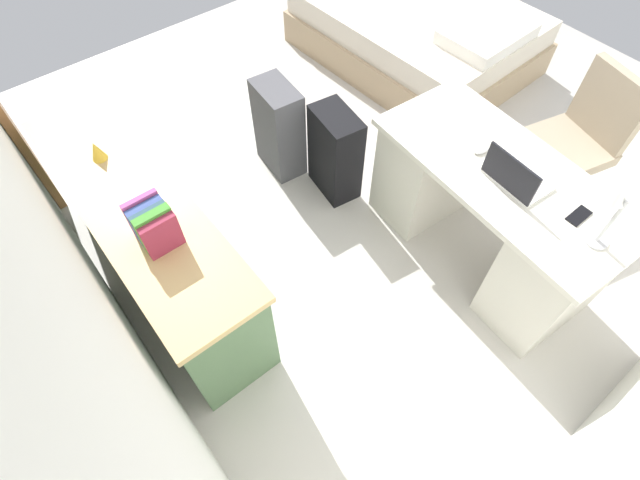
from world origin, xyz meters
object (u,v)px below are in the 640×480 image
desk (487,213)px  bed (417,32)px  office_chair (569,150)px  suitcase_black (335,154)px  computer_mouse (481,149)px  cell_phone_near_laptop (579,216)px  desk_lamp (615,201)px  figurine_small (97,151)px  credenza (153,242)px  laptop (515,177)px  suitcase_spare_grey (279,129)px

desk → bed: 2.13m
office_chair → suitcase_black: bearing=48.7°
computer_mouse → cell_phone_near_laptop: (-0.59, -0.02, -0.01)m
bed → computer_mouse: 2.04m
computer_mouse → cell_phone_near_laptop: 0.59m
suitcase_black → computer_mouse: size_ratio=6.38×
office_chair → desk_lamp: desk_lamp is taller
office_chair → figurine_small: bearing=59.8°
desk → credenza: (1.04, 1.62, -0.01)m
desk → suitcase_black: 1.04m
laptop → suitcase_spare_grey: bearing=16.4°
suitcase_black → figurine_small: 1.44m
office_chair → cell_phone_near_laptop: bearing=118.5°
bed → suitcase_black: size_ratio=3.07×
figurine_small → bed: bearing=-83.2°
cell_phone_near_laptop → desk_lamp: 0.28m
office_chair → desk_lamp: bearing=121.5°
credenza → suitcase_black: (-0.06, -1.29, -0.06)m
office_chair → laptop: 0.93m
office_chair → cell_phone_near_laptop: office_chair is taller
office_chair → desk_lamp: (-0.51, 0.83, 0.59)m
suitcase_black → computer_mouse: computer_mouse is taller
cell_phone_near_laptop → laptop: bearing=13.7°
office_chair → figurine_small: size_ratio=8.55×
credenza → cell_phone_near_laptop: bearing=-131.5°
laptop → computer_mouse: 0.27m
suitcase_spare_grey → laptop: size_ratio=2.06×
computer_mouse → figurine_small: 2.04m
credenza → suitcase_spare_grey: (0.36, -1.13, -0.05)m
cell_phone_near_laptop → figurine_small: 2.45m
office_chair → bed: bearing=-13.6°
credenza → computer_mouse: bearing=-118.0°
office_chair → suitcase_black: size_ratio=1.47×
credenza → computer_mouse: (-0.86, -1.62, 0.39)m
desk → credenza: credenza is taller
bed → credenza: bearing=103.8°
suitcase_spare_grey → figurine_small: figurine_small is taller
desk → cell_phone_near_laptop: size_ratio=10.90×
bed → computer_mouse: bearing=142.2°
office_chair → bed: (1.74, -0.42, -0.18)m
office_chair → cell_phone_near_laptop: (-0.41, 0.77, 0.34)m
suitcase_black → desk_lamp: desk_lamp is taller
credenza → suitcase_spare_grey: size_ratio=2.69×
bed → suitcase_black: suitcase_black is taller
credenza → figurine_small: bearing=0.2°
suitcase_spare_grey → desk: bearing=-154.9°
office_chair → computer_mouse: 0.88m
suitcase_black → laptop: 1.20m
desk_lamp → suitcase_black: bearing=11.1°
computer_mouse → desk: bearing=-177.0°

